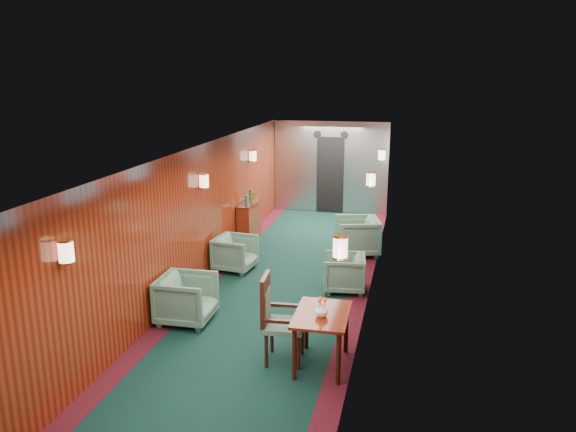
% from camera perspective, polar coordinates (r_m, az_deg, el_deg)
% --- Properties ---
extents(room, '(12.00, 12.10, 2.40)m').
position_cam_1_polar(room, '(8.95, -1.27, 1.59)').
color(room, black).
rests_on(room, ground).
extents(bulkhead, '(2.98, 0.17, 2.39)m').
position_cam_1_polar(bulkhead, '(14.74, 4.35, 4.93)').
color(bulkhead, '#B8BBC0').
rests_on(bulkhead, ground).
extents(windows_right, '(0.02, 8.60, 0.80)m').
position_cam_1_polar(windows_right, '(9.01, 8.35, 0.31)').
color(windows_right, silver).
rests_on(windows_right, ground).
extents(wall_sconces, '(2.97, 7.97, 0.25)m').
position_cam_1_polar(wall_sconces, '(9.46, -0.44, 3.26)').
color(wall_sconces, '#FFE2C6').
rests_on(wall_sconces, ground).
extents(dining_table, '(0.68, 0.96, 0.72)m').
position_cam_1_polar(dining_table, '(7.15, 3.45, -10.67)').
color(dining_table, maroon).
rests_on(dining_table, ground).
extents(side_chair, '(0.56, 0.58, 1.16)m').
position_cam_1_polar(side_chair, '(7.24, -1.22, -10.05)').
color(side_chair, '#1F4A39').
rests_on(side_chair, ground).
extents(credenza, '(0.30, 0.96, 1.13)m').
position_cam_1_polar(credenza, '(12.34, -3.97, -0.52)').
color(credenza, maroon).
rests_on(credenza, ground).
extents(flower_vase, '(0.20, 0.20, 0.17)m').
position_cam_1_polar(flower_vase, '(6.98, 3.44, -9.51)').
color(flower_vase, white).
rests_on(flower_vase, dining_table).
extents(armchair_left_near, '(0.80, 0.78, 0.72)m').
position_cam_1_polar(armchair_left_near, '(8.55, -10.26, -8.28)').
color(armchair_left_near, '#1F4A39').
rests_on(armchair_left_near, ground).
extents(armchair_left_far, '(0.79, 0.78, 0.65)m').
position_cam_1_polar(armchair_left_far, '(10.57, -5.37, -3.79)').
color(armchair_left_far, '#1F4A39').
rests_on(armchair_left_far, ground).
extents(armchair_right_near, '(0.77, 0.75, 0.63)m').
position_cam_1_polar(armchair_right_near, '(9.61, 5.74, -5.77)').
color(armchair_right_near, '#1F4A39').
rests_on(armchair_right_near, ground).
extents(armchair_right_far, '(1.04, 1.02, 0.77)m').
position_cam_1_polar(armchair_right_far, '(11.47, 7.04, -2.04)').
color(armchair_right_far, '#1F4A39').
rests_on(armchair_right_far, ground).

